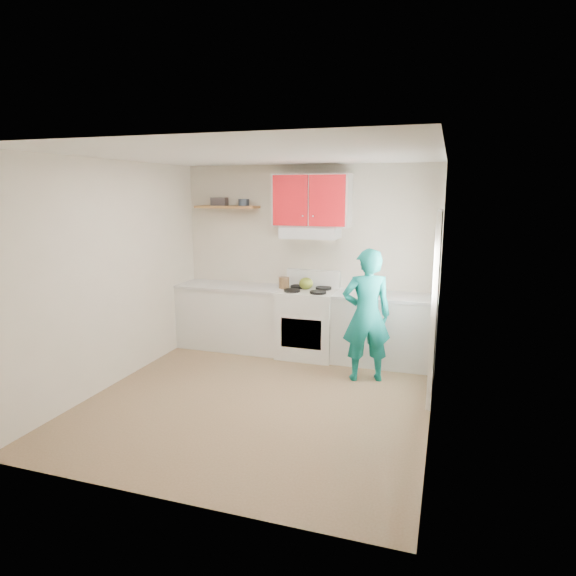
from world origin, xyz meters
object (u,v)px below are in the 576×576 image
(stove, at_px, (308,323))
(kettle, at_px, (306,283))
(crock, at_px, (284,283))
(person, at_px, (367,315))
(tin, at_px, (244,202))

(stove, bearing_deg, kettle, 124.07)
(crock, height_order, person, person)
(tin, relative_size, crock, 0.89)
(tin, xyz_separation_m, kettle, (0.96, -0.13, -1.08))
(stove, bearing_deg, tin, 168.80)
(tin, height_order, crock, tin)
(crock, bearing_deg, tin, 166.59)
(stove, height_order, tin, tin)
(tin, distance_m, crock, 1.28)
(tin, bearing_deg, crock, -13.41)
(kettle, distance_m, person, 1.20)
(stove, xyz_separation_m, tin, (-1.00, 0.20, 1.63))
(crock, distance_m, person, 1.44)
(crock, bearing_deg, kettle, 4.41)
(kettle, relative_size, crock, 1.10)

